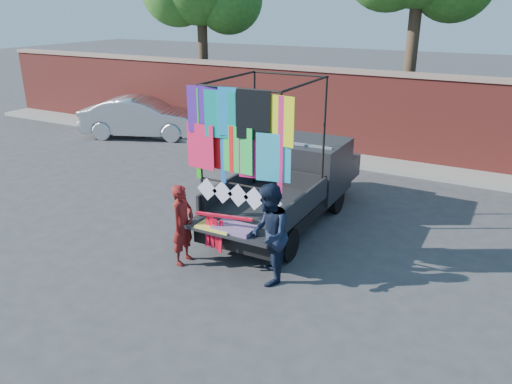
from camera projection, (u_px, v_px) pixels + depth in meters
The scene contains 8 objects.
ground at pixel (249, 247), 9.67m from camera, with size 90.00×90.00×0.00m, color #38383A.
brick_wall at pixel (362, 114), 14.96m from camera, with size 30.00×0.45×2.61m.
curb at pixel (352, 160), 14.83m from camera, with size 30.00×1.20×0.12m, color gray.
pickup_truck at pixel (296, 181), 10.87m from camera, with size 2.00×5.02×3.16m.
sedan at pixel (142, 118), 17.42m from camera, with size 1.45×4.17×1.37m, color silver.
woman at pixel (183, 225), 8.85m from camera, with size 0.54×0.36×1.49m, color maroon.
man at pixel (269, 235), 8.20m from camera, with size 0.84×0.65×1.72m, color #131C31.
streamer_bundle at pixel (218, 226), 8.55m from camera, with size 1.02×0.25×0.71m.
Camera 1 is at (4.25, -7.56, 4.42)m, focal length 35.00 mm.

